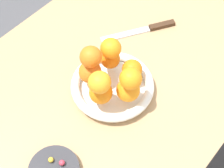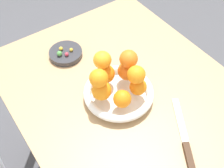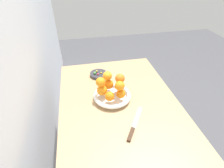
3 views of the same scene
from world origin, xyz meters
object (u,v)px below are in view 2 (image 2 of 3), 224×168
Objects in this scene: dining_table at (136,117)px; orange_1 at (127,71)px; orange_8 at (102,60)px; candy_ball_1 at (61,49)px; candy_dish at (66,53)px; orange_4 at (122,99)px; candy_ball_0 at (71,50)px; orange_7 at (129,59)px; knife at (185,138)px; orange_2 at (106,74)px; orange_5 at (99,78)px; orange_0 at (138,87)px; orange_3 at (102,90)px; candy_ball_2 at (59,53)px; candy_ball_3 at (67,54)px; fruit_bowl at (119,93)px; orange_6 at (137,74)px.

orange_1 is (0.09, -0.02, 0.16)m from dining_table.
candy_ball_1 is (0.23, 0.04, -0.11)m from orange_8.
orange_1 is at bearing -157.37° from candy_dish.
orange_4 reaches higher than candy_ball_0.
knife is at bearing -176.38° from orange_7.
knife is (-0.32, -0.08, -0.07)m from orange_2.
orange_7 is at bearing -83.83° from orange_5.
orange_0 is at bearing 171.84° from orange_1.
orange_0 is 3.71× the size of candy_ball_1.
orange_0 is at bearing -151.32° from orange_8.
orange_7 is at bearing 3.62° from knife.
orange_8 is at bearing 15.51° from knife.
dining_table is at bearing -124.93° from orange_3.
orange_5 reaches higher than orange_3.
orange_5 reaches higher than candy_ball_2.
candy_ball_1 is at bearing 5.35° from orange_4.
candy_dish is at bearing 16.21° from orange_0.
candy_dish is 0.29m from orange_1.
dining_table is at bearing -165.74° from candy_dish.
dining_table is 0.26m from orange_5.
orange_7 reaches higher than orange_1.
candy_dish is 0.57× the size of knife.
candy_ball_3 is at bearing -175.42° from candy_ball_1.
dining_table is 0.13m from fruit_bowl.
candy_dish is at bearing -15.44° from candy_ball_3.
orange_8 is 4.26× the size of candy_ball_0.
orange_7 is 0.32m from candy_ball_1.
candy_ball_2 is at bearing 52.20° from candy_ball_3.
orange_3 is at bearing 55.07° from dining_table.
orange_7 reaches higher than orange_8.
fruit_bowl is at bearing 16.11° from knife.
candy_ball_3 is at bearing 12.17° from fruit_bowl.
orange_1 is 1.01× the size of orange_2.
orange_0 is 0.25× the size of knife.
orange_2 is 1.10× the size of orange_6.
fruit_bowl is 0.08m from orange_0.
candy_ball_2 reaches higher than candy_dish.
orange_4 is 0.14m from orange_8.
knife is (-0.54, -0.15, -0.03)m from candy_ball_2.
candy_ball_2 is (0.27, 0.02, -0.04)m from orange_3.
orange_5 reaches higher than fruit_bowl.
orange_4 is at bearing 135.71° from orange_1.
knife is at bearing -172.67° from orange_0.
orange_8 is 3.97× the size of candy_ball_3.
dining_table is 76.89× the size of candy_ball_0.
orange_0 reaches higher than candy_ball_0.
orange_0 is at bearing -133.76° from fruit_bowl.
orange_6 is at bearing -76.00° from orange_4.
candy_dish is 0.29m from orange_3.
candy_ball_1 is (0.02, 0.01, 0.02)m from candy_dish.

